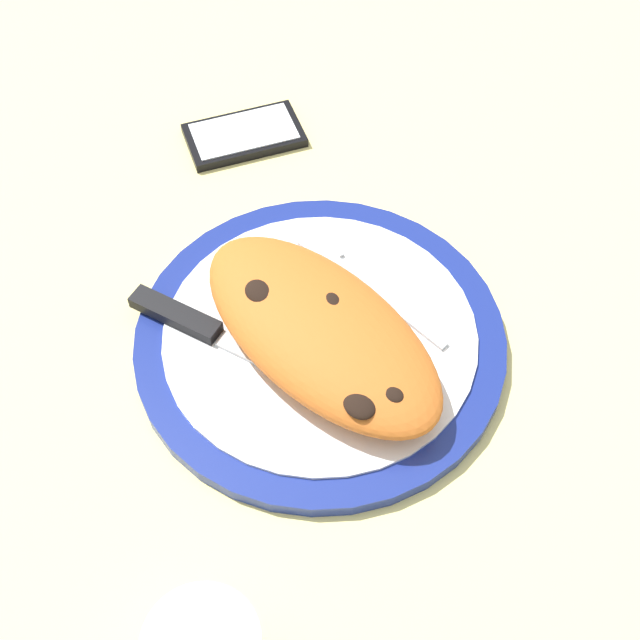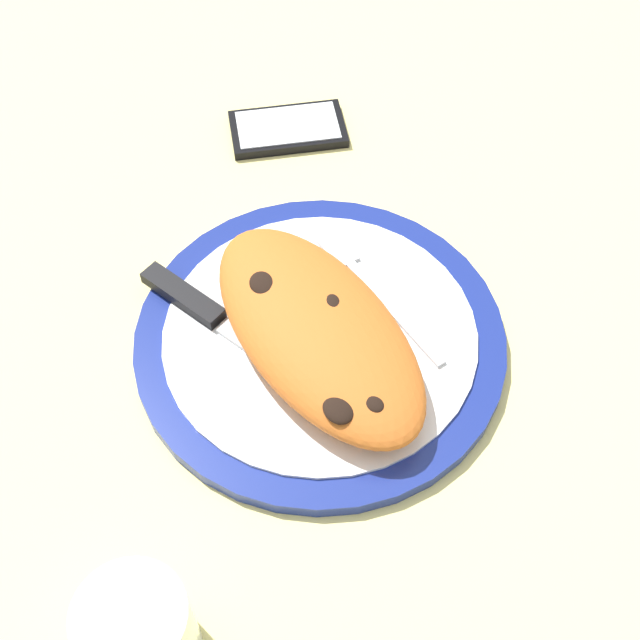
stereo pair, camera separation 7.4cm
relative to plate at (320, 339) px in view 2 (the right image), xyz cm
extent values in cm
cube|color=#E5D684|center=(0.00, 0.00, -2.32)|extent=(150.00, 150.00, 3.00)
cylinder|color=navy|center=(0.00, 0.00, -0.11)|extent=(32.85, 32.85, 1.42)
cylinder|color=white|center=(0.00, 0.00, 0.75)|extent=(27.77, 27.77, 0.30)
ellipsoid|color=#C16023|center=(-0.86, 1.14, 3.33)|extent=(27.77, 17.33, 4.87)
ellipsoid|color=black|center=(-9.59, 3.52, 4.79)|extent=(2.17, 1.74, 0.71)
ellipsoid|color=black|center=(-8.04, 5.76, 4.59)|extent=(3.41, 3.09, 1.01)
ellipsoid|color=black|center=(-0.75, -0.58, 5.32)|extent=(2.98, 2.85, 0.83)
ellipsoid|color=black|center=(4.88, 1.94, 5.10)|extent=(3.50, 3.13, 1.04)
cube|color=silver|center=(-3.05, -6.28, 1.10)|extent=(13.47, 3.22, 0.40)
cube|color=silver|center=(5.58, -7.79, 1.10)|extent=(4.32, 2.86, 0.40)
cube|color=silver|center=(0.31, 4.85, 1.10)|extent=(13.44, 3.25, 0.40)
cube|color=black|center=(11.30, 6.23, 1.50)|extent=(8.97, 3.08, 1.20)
cube|color=black|center=(22.43, -16.90, -0.32)|extent=(12.61, 13.99, 1.00)
cube|color=white|center=(22.43, -16.90, 0.26)|extent=(10.93, 12.19, 0.16)
cylinder|color=silver|center=(-10.75, 27.25, 3.65)|extent=(7.59, 7.59, 8.94)
camera|label=1|loc=(-25.64, 35.10, 62.69)|focal=48.31mm
camera|label=2|loc=(-31.22, 30.26, 62.69)|focal=48.31mm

